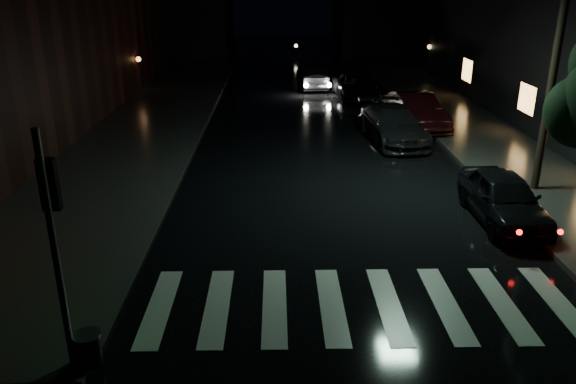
{
  "coord_description": "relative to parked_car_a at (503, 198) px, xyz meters",
  "views": [
    {
      "loc": [
        1.27,
        -9.63,
        6.41
      ],
      "look_at": [
        1.53,
        3.0,
        1.6
      ],
      "focal_mm": 35.0,
      "sensor_mm": 36.0,
      "label": 1
    }
  ],
  "objects": [
    {
      "name": "ground",
      "position": [
        -7.6,
        -4.82,
        -0.69
      ],
      "size": [
        120.0,
        120.0,
        0.0
      ],
      "primitive_type": "plane",
      "color": "black",
      "rests_on": "ground"
    },
    {
      "name": "sidewalk_left",
      "position": [
        -12.6,
        9.18,
        -0.62
      ],
      "size": [
        6.0,
        44.0,
        0.15
      ],
      "primitive_type": "cube",
      "color": "#282826",
      "rests_on": "ground"
    },
    {
      "name": "sidewalk_right",
      "position": [
        2.4,
        9.18,
        -0.62
      ],
      "size": [
        4.0,
        44.0,
        0.15
      ],
      "primitive_type": "cube",
      "color": "#282826",
      "rests_on": "ground"
    },
    {
      "name": "building_far_left",
      "position": [
        -17.6,
        40.18,
        3.31
      ],
      "size": [
        14.0,
        10.0,
        8.0
      ],
      "primitive_type": "cube",
      "color": "black",
      "rests_on": "ground"
    },
    {
      "name": "building_far_right",
      "position": [
        6.4,
        40.18,
        2.81
      ],
      "size": [
        14.0,
        10.0,
        7.0
      ],
      "primitive_type": "cube",
      "color": "black",
      "rests_on": "ground"
    },
    {
      "name": "crosswalk",
      "position": [
        -4.6,
        -4.32,
        -0.69
      ],
      "size": [
        9.0,
        3.0,
        0.01
      ],
      "primitive_type": "cube",
      "color": "beige",
      "rests_on": "ground"
    },
    {
      "name": "signal_pole_corner",
      "position": [
        -9.74,
        -6.28,
        0.85
      ],
      "size": [
        0.68,
        0.61,
        4.2
      ],
      "color": "slate",
      "rests_on": "ground"
    },
    {
      "name": "utility_pole",
      "position": [
        1.23,
        2.18,
        3.91
      ],
      "size": [
        4.92,
        0.44,
        8.0
      ],
      "color": "black",
      "rests_on": "ground"
    },
    {
      "name": "parked_car_a",
      "position": [
        0.0,
        0.0,
        0.0
      ],
      "size": [
        1.64,
        4.07,
        1.38
      ],
      "primitive_type": "imported",
      "rotation": [
        0.0,
        0.0,
        -0.0
      ],
      "color": "black",
      "rests_on": "ground"
    },
    {
      "name": "parked_car_b",
      "position": [
        0.0,
        10.49,
        0.09
      ],
      "size": [
        2.24,
        4.93,
        1.57
      ],
      "primitive_type": "imported",
      "rotation": [
        0.0,
        0.0,
        0.13
      ],
      "color": "black",
      "rests_on": "ground"
    },
    {
      "name": "parked_car_c",
      "position": [
        -1.49,
        8.28,
        0.04
      ],
      "size": [
        2.57,
        5.22,
        1.46
      ],
      "primitive_type": "imported",
      "rotation": [
        0.0,
        0.0,
        0.11
      ],
      "color": "black",
      "rests_on": "ground"
    },
    {
      "name": "parked_car_d",
      "position": [
        -1.8,
        17.45,
        -0.03
      ],
      "size": [
        2.6,
        4.92,
        1.32
      ],
      "primitive_type": "imported",
      "rotation": [
        0.0,
        0.0,
        0.09
      ],
      "color": "black",
      "rests_on": "ground"
    },
    {
      "name": "oncoming_car",
      "position": [
        -4.1,
        20.59,
        0.04
      ],
      "size": [
        1.84,
        4.53,
        1.46
      ],
      "primitive_type": "imported",
      "rotation": [
        0.0,
        0.0,
        3.21
      ],
      "color": "black",
      "rests_on": "ground"
    }
  ]
}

